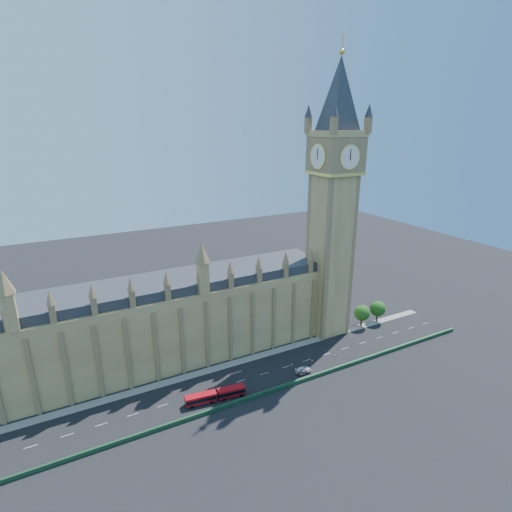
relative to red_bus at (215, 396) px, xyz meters
name	(u,v)px	position (x,y,z in m)	size (l,w,h in m)	color
ground	(253,377)	(14.20, 4.69, -1.52)	(400.00, 400.00, 0.00)	black
palace_westminster	(150,324)	(-10.80, 26.69, 12.34)	(120.00, 20.00, 28.00)	olive
elizabeth_tower	(334,185)	(52.20, 18.68, 53.03)	(20.59, 20.59, 105.00)	olive
bridge_parapet	(267,392)	(14.20, -4.31, -0.92)	(160.00, 0.60, 1.20)	#1E4C2D
kerb_north	(239,362)	(14.20, 14.19, -1.44)	(160.00, 3.00, 0.16)	gray
tree_east_near	(362,312)	(66.42, 14.77, 4.12)	(6.00, 6.00, 8.50)	#382619
tree_east_far	(378,308)	(74.42, 14.77, 4.12)	(6.00, 6.00, 8.50)	#382619
red_bus	(215,396)	(0.00, 0.00, 0.00)	(17.19, 4.58, 2.89)	#B40C15
car_grey	(304,372)	(29.07, -1.23, -0.80)	(1.70, 4.22, 1.44)	#43454B
car_silver	(303,369)	(29.57, 0.08, -0.80)	(1.54, 4.42, 1.46)	#989A9F
car_white	(303,370)	(29.46, 0.00, -0.77)	(2.11, 5.20, 1.51)	silver
cone_a	(292,364)	(28.20, 4.54, -1.19)	(0.56, 0.56, 0.67)	black
cone_b	(335,355)	(43.76, 2.33, -1.17)	(0.47, 0.47, 0.71)	black
cone_c	(312,361)	(35.36, 3.32, -1.21)	(0.47, 0.47, 0.63)	black
cone_d	(339,354)	(45.68, 2.44, -1.20)	(0.41, 0.41, 0.65)	black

